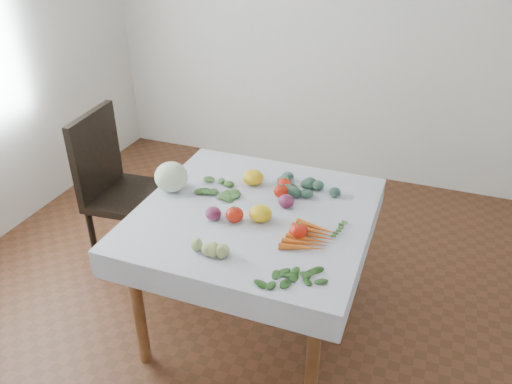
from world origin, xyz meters
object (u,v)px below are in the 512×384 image
Objects in this scene: table at (254,228)px; heirloom_back at (253,177)px; chair at (117,182)px; carrot_bunch at (310,237)px; cabbage at (171,177)px.

table is 8.81× the size of heirloom_back.
chair is at bearing 165.18° from table.
heirloom_back is 0.46× the size of carrot_bunch.
chair reaches higher than carrot_bunch.
cabbage is 0.83m from carrot_bunch.
table is at bearing -68.04° from heirloom_back.
heirloom_back is (-0.10, 0.25, 0.14)m from table.
table is 0.37m from carrot_bunch.
cabbage is (0.52, -0.22, 0.25)m from chair.
cabbage is 0.43m from heirloom_back.
cabbage is 0.70× the size of carrot_bunch.
table is 5.75× the size of cabbage.
heirloom_back is at bearing 137.21° from carrot_bunch.
table is 0.31m from heirloom_back.
carrot_bunch is (0.32, -0.14, 0.12)m from table.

